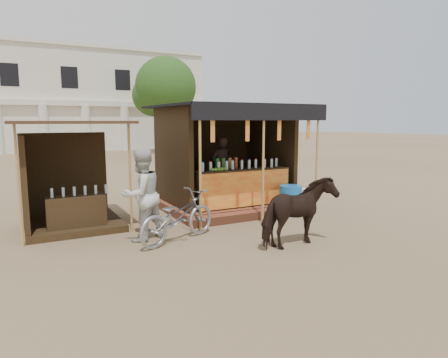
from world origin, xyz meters
TOP-DOWN VIEW (x-y plane):
  - ground at (0.00, 0.00)m, footprint 120.00×120.00m
  - main_stall at (1.00, 3.36)m, footprint 3.60×3.61m
  - secondary_stall at (-3.17, 3.24)m, footprint 2.40×2.40m
  - cow at (0.61, -0.28)m, footprint 1.65×0.94m
  - motorbike at (-1.30, 1.09)m, footprint 2.02×1.34m
  - bystander at (-1.90, 1.52)m, footprint 1.10×0.99m
  - blue_barrel at (2.05, 1.86)m, footprint 0.67×0.67m
  - red_crate at (2.14, 2.00)m, footprint 0.46×0.43m
  - cooler at (2.91, 2.60)m, footprint 0.66×0.47m
  - background_building at (-2.00, 29.94)m, footprint 26.00×7.45m
  - tree at (5.81, 22.14)m, footprint 4.50×4.40m

SIDE VIEW (x-z plane):
  - ground at x=0.00m, z-range 0.00..0.00m
  - red_crate at x=2.14m, z-range 0.00..0.26m
  - cooler at x=2.91m, z-range 0.00..0.46m
  - blue_barrel at x=2.05m, z-range 0.00..0.75m
  - motorbike at x=-1.30m, z-range 0.00..1.00m
  - cow at x=0.61m, z-range 0.00..1.32m
  - secondary_stall at x=-3.17m, z-range -0.34..2.04m
  - bystander at x=-1.90m, z-range 0.00..1.85m
  - main_stall at x=1.00m, z-range -0.36..2.42m
  - background_building at x=-2.00m, z-range -0.11..8.07m
  - tree at x=5.81m, z-range 1.13..8.13m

